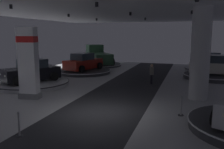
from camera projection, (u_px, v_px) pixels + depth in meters
name	position (u px, v px, depth m)	size (l,w,h in m)	color
ground	(99.00, 113.00, 12.26)	(24.00, 44.00, 0.06)	#B2B2B7
column_right	(200.00, 54.00, 14.37)	(1.12, 1.12, 5.50)	silver
brand_sign_pylon	(28.00, 62.00, 14.61)	(1.34, 0.80, 4.32)	slate
display_platform_deep_right	(209.00, 69.00, 26.39)	(5.02, 5.02, 0.24)	#B7B7BC
display_car_deep_right	(209.00, 61.00, 26.28)	(3.67, 4.54, 1.71)	navy
display_platform_far_right	(213.00, 76.00, 21.71)	(5.26, 5.26, 0.37)	#333338
display_car_far_right	(215.00, 66.00, 21.54)	(4.28, 2.31, 1.71)	silver
display_platform_far_left	(84.00, 71.00, 24.72)	(5.50, 5.50, 0.31)	#333338
display_car_far_left	(83.00, 62.00, 24.55)	(3.08, 4.53, 1.71)	maroon
display_platform_deep_left	(99.00, 65.00, 30.36)	(5.68, 5.68, 0.24)	#333338
pickup_truck_deep_left	(98.00, 56.00, 30.48)	(4.90, 5.48, 2.30)	#2D5638
display_platform_mid_left	(32.00, 83.00, 18.83)	(5.77, 5.77, 0.30)	#B7B7BC
display_car_mid_left	(31.00, 71.00, 18.70)	(3.69, 4.54, 1.71)	black
visitor_walking_near	(152.00, 73.00, 19.12)	(0.32, 0.32, 1.59)	black
stanchion_a	(181.00, 108.00, 11.76)	(0.28, 0.28, 1.01)	#333338
stanchion_b	(19.00, 127.00, 9.35)	(0.28, 0.28, 1.01)	#333338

